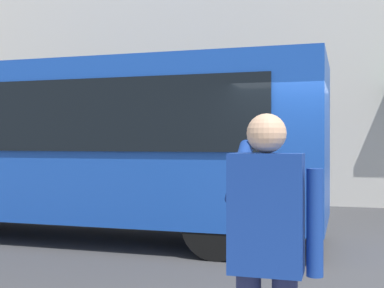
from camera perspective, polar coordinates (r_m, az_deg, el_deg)
The scene contains 3 objects.
ground_plane at distance 7.57m, azimuth 14.80°, elevation -12.67°, with size 60.00×60.00×0.00m, color #38383A.
red_bus at distance 9.44m, azimuth -13.59°, elevation 0.19°, with size 9.05×2.54×3.08m.
pedestrian_photographer at distance 2.88m, azimuth 8.47°, elevation -10.80°, with size 0.53×0.52×1.70m.
Camera 1 is at (-0.26, 7.38, 1.69)m, focal length 47.46 mm.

